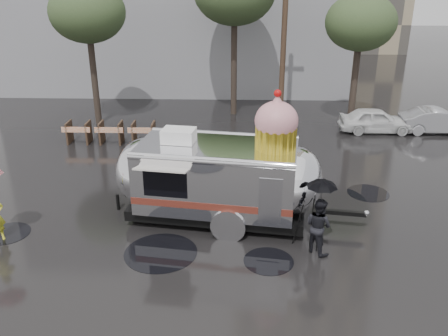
{
  "coord_description": "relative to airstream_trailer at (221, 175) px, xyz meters",
  "views": [
    {
      "loc": [
        0.27,
        -10.47,
        7.44
      ],
      "look_at": [
        -0.15,
        3.02,
        1.75
      ],
      "focal_mm": 38.0,
      "sensor_mm": 36.0,
      "label": 1
    }
  ],
  "objects": [
    {
      "name": "tripod",
      "position": [
        2.43,
        -1.4,
        -0.67
      ],
      "size": [
        0.59,
        0.59,
        1.47
      ],
      "rotation": [
        0.0,
        0.0,
        -0.26
      ],
      "color": "black",
      "rests_on": "ground"
    },
    {
      "name": "tree_left",
      "position": [
        -6.75,
        10.0,
        3.95
      ],
      "size": [
        3.64,
        3.64,
        6.95
      ],
      "color": "#382D26",
      "rests_on": "ground"
    },
    {
      "name": "ground",
      "position": [
        0.25,
        -3.0,
        -1.54
      ],
      "size": [
        120.0,
        120.0,
        0.0
      ],
      "primitive_type": "plane",
      "color": "black",
      "rests_on": "ground"
    },
    {
      "name": "puddles",
      "position": [
        -0.88,
        -2.2,
        -1.53
      ],
      "size": [
        13.11,
        10.02,
        0.01
      ],
      "color": "black",
      "rests_on": "ground"
    },
    {
      "name": "person_right",
      "position": [
        2.8,
        -1.86,
        -0.71
      ],
      "size": [
        0.85,
        0.89,
        1.66
      ],
      "primitive_type": "imported",
      "rotation": [
        0.0,
        0.0,
        2.28
      ],
      "color": "black",
      "rests_on": "ground"
    },
    {
      "name": "utility_pole",
      "position": [
        2.75,
        11.0,
        3.09
      ],
      "size": [
        1.6,
        0.28,
        9.0
      ],
      "color": "#473323",
      "rests_on": "ground"
    },
    {
      "name": "barricade_row",
      "position": [
        -5.3,
        6.97,
        -1.01
      ],
      "size": [
        4.3,
        0.8,
        1.0
      ],
      "color": "#473323",
      "rests_on": "ground"
    },
    {
      "name": "airstream_trailer",
      "position": [
        0.0,
        0.0,
        0.0
      ],
      "size": [
        8.06,
        3.42,
        4.38
      ],
      "rotation": [
        0.0,
        0.0,
        -0.14
      ],
      "color": "silver",
      "rests_on": "ground"
    },
    {
      "name": "tree_right",
      "position": [
        6.25,
        10.0,
        3.52
      ],
      "size": [
        3.36,
        3.36,
        6.42
      ],
      "color": "#382D26",
      "rests_on": "ground"
    },
    {
      "name": "umbrella_black",
      "position": [
        2.8,
        -1.86,
        0.37
      ],
      "size": [
        1.03,
        1.03,
        2.26
      ],
      "color": "black",
      "rests_on": "ground"
    }
  ]
}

